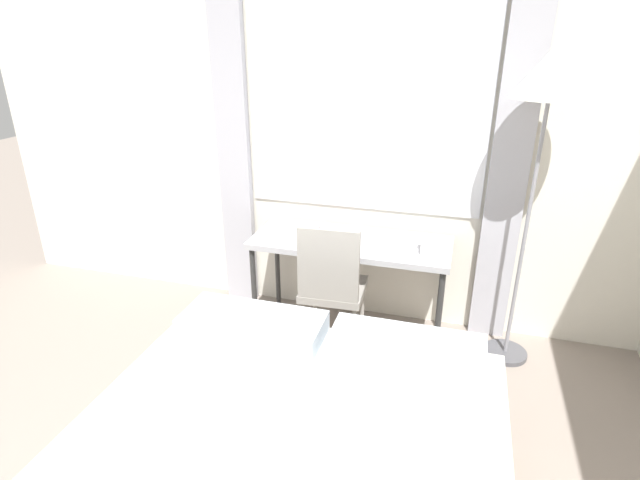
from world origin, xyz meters
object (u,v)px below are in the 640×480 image
at_px(standing_lamp, 550,89).
at_px(book, 325,236).
at_px(desk, 350,248).
at_px(telephone, 432,245).
at_px(desk_chair, 332,283).

relative_size(standing_lamp, book, 7.85).
xyz_separation_m(standing_lamp, book, (-1.26, -0.04, -0.99)).
relative_size(desk, standing_lamp, 0.67).
relative_size(desk, telephone, 7.54).
relative_size(desk, book, 5.30).
relative_size(standing_lamp, telephone, 11.17).
distance_m(standing_lamp, telephone, 1.10).
bearing_deg(telephone, desk, 176.26).
xyz_separation_m(desk_chair, standing_lamp, (1.13, 0.32, 1.19)).
height_order(desk, book, book).
xyz_separation_m(desk, standing_lamp, (1.08, 0.03, 1.06)).
xyz_separation_m(desk_chair, telephone, (0.59, 0.26, 0.23)).
xyz_separation_m(desk, telephone, (0.54, -0.04, 0.11)).
bearing_deg(desk_chair, telephone, 20.58).
bearing_deg(desk, book, -177.73).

